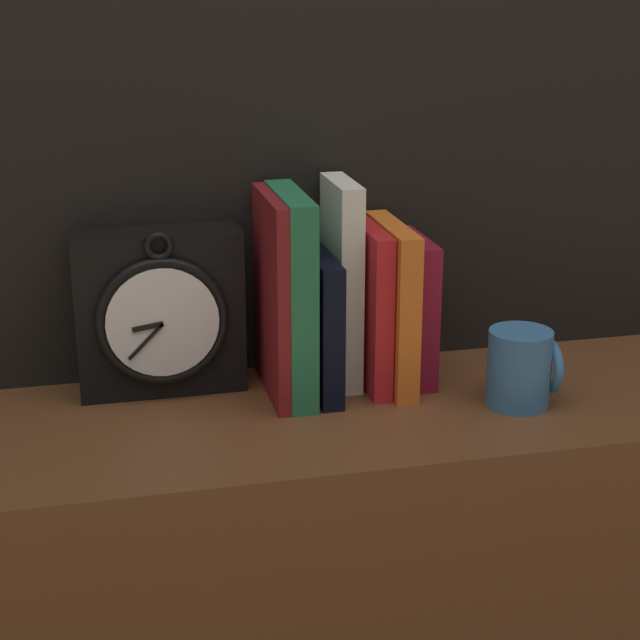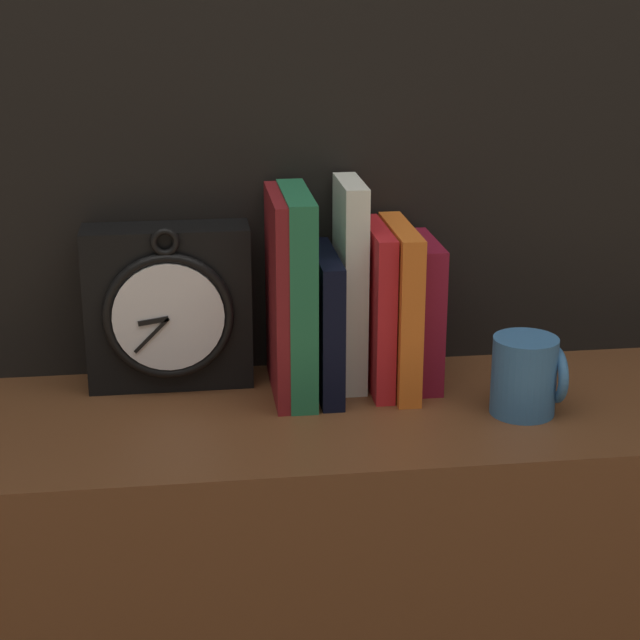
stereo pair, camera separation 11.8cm
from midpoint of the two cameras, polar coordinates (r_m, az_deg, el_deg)
clock at (r=1.31m, az=-5.54°, el=0.62°), size 0.20×0.08×0.21m
book_slot0_maroon at (r=1.28m, az=0.34°, el=1.27°), size 0.02×0.16×0.25m
book_slot1_green at (r=1.28m, az=1.41°, el=1.35°), size 0.03×0.16×0.25m
book_slot2_black at (r=1.30m, az=2.91°, el=-0.16°), size 0.03×0.15×0.17m
book_slot3_white at (r=1.31m, az=4.20°, el=1.90°), size 0.03×0.11×0.26m
book_slot4_red at (r=1.31m, az=5.62°, el=0.62°), size 0.02×0.14×0.20m
book_slot5_orange at (r=1.31m, az=6.84°, el=0.63°), size 0.03×0.15×0.20m
book_slot6_maroon at (r=1.34m, az=7.96°, el=0.43°), size 0.03×0.13×0.18m
mug at (r=1.28m, az=13.60°, el=-2.95°), size 0.08×0.08×0.09m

